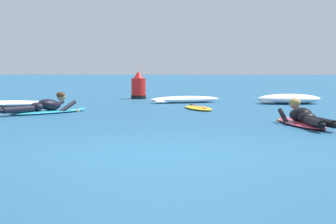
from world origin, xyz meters
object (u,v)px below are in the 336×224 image
at_px(channel_marker_buoy, 139,88).
at_px(surfer_far, 44,108).
at_px(drifting_surfboard, 198,108).
at_px(surfer_near, 303,119).

bearing_deg(channel_marker_buoy, surfer_far, -101.76).
xyz_separation_m(surfer_far, drifting_surfboard, (3.55, 1.76, -0.10)).
xyz_separation_m(surfer_near, surfer_far, (-5.62, 2.74, -0.00)).
distance_m(surfer_far, drifting_surfboard, 3.96).
relative_size(surfer_near, surfer_far, 1.15).
distance_m(surfer_near, drifting_surfboard, 4.95).
bearing_deg(drifting_surfboard, channel_marker_buoy, 112.63).
relative_size(surfer_near, channel_marker_buoy, 2.94).
distance_m(surfer_near, surfer_far, 6.25).
relative_size(drifting_surfboard, channel_marker_buoy, 2.08).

